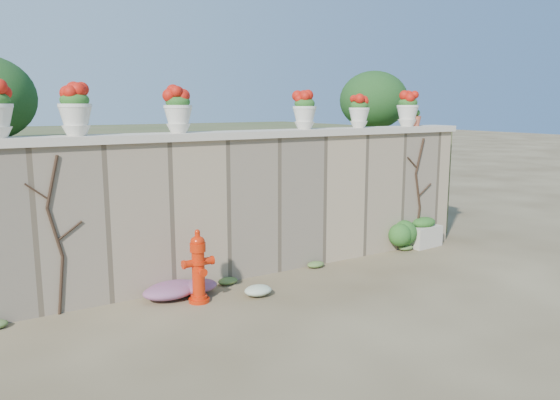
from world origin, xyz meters
TOP-DOWN VIEW (x-y plane):
  - ground at (0.00, 0.00)m, footprint 80.00×80.00m
  - stone_wall at (0.00, 1.80)m, footprint 8.00×0.40m
  - wall_cap at (0.00, 1.80)m, footprint 8.10×0.52m
  - raised_fill at (0.00, 5.00)m, footprint 9.00×6.00m
  - back_shrub_right at (3.40, 3.00)m, footprint 1.30×1.30m
  - vine_left at (-2.67, 1.58)m, footprint 0.60×0.04m
  - vine_right at (3.23, 1.58)m, footprint 0.60×0.04m
  - fire_hydrant at (-1.11, 1.08)m, footprint 0.40×0.28m
  - planter_box at (3.36, 1.55)m, footprint 0.65×0.41m
  - green_shrub at (2.87, 1.55)m, footprint 0.69×0.62m
  - magenta_clump at (-1.21, 1.37)m, footprint 0.96×0.64m
  - white_flowers at (-0.40, 0.90)m, footprint 0.49×0.39m
  - urn_pot_1 at (-2.33, 1.80)m, footprint 0.39×0.39m
  - urn_pot_2 at (-1.03, 1.80)m, footprint 0.37×0.37m
  - urn_pot_3 at (0.98, 1.80)m, footprint 0.35×0.35m
  - urn_pot_4 at (2.04, 1.80)m, footprint 0.33×0.33m
  - urn_pot_5 at (3.11, 1.80)m, footprint 0.37×0.37m
  - terracotta_pot at (3.28, 1.80)m, footprint 0.24×0.24m

SIDE VIEW (x-z plane):
  - ground at x=0.00m, z-range 0.00..0.00m
  - white_flowers at x=-0.40m, z-range 0.00..0.18m
  - magenta_clump at x=-1.21m, z-range 0.00..0.26m
  - planter_box at x=3.36m, z-range -0.02..0.50m
  - green_shrub at x=2.87m, z-range 0.00..0.65m
  - fire_hydrant at x=-1.11m, z-range 0.00..0.94m
  - vine_left at x=-2.67m, z-range 0.04..1.94m
  - vine_right at x=3.23m, z-range 0.04..1.94m
  - stone_wall at x=0.00m, z-range 0.00..2.00m
  - raised_fill at x=0.00m, z-range 0.00..2.00m
  - wall_cap at x=0.00m, z-range 2.00..2.10m
  - terracotta_pot at x=3.28m, z-range 2.09..2.37m
  - urn_pot_4 at x=2.04m, z-range 2.10..2.61m
  - urn_pot_3 at x=0.98m, z-range 2.10..2.65m
  - urn_pot_5 at x=3.11m, z-range 2.10..2.68m
  - urn_pot_2 at x=-1.03m, z-range 2.10..2.68m
  - urn_pot_1 at x=-2.33m, z-range 2.10..2.71m
  - back_shrub_right at x=3.40m, z-range 2.00..3.10m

